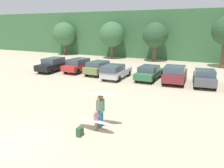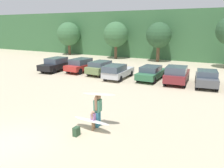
{
  "view_description": "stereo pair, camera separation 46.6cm",
  "coord_description": "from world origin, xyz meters",
  "px_view_note": "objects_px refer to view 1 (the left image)",
  "views": [
    {
      "loc": [
        8.26,
        -6.27,
        5.2
      ],
      "look_at": [
        0.94,
        8.35,
        1.06
      ],
      "focal_mm": 36.56,
      "sensor_mm": 36.0,
      "label": 1
    },
    {
      "loc": [
        8.67,
        -6.05,
        5.2
      ],
      "look_at": [
        0.94,
        8.35,
        1.06
      ],
      "focal_mm": 36.56,
      "sensor_mm": 36.0,
      "label": 2
    }
  ],
  "objects_px": {
    "parked_car_maroon": "(175,74)",
    "parked_car_forest_green": "(149,72)",
    "person_child": "(96,119)",
    "parked_car_red": "(79,65)",
    "surfboard_cream": "(102,94)",
    "surfboard_white": "(95,121)",
    "backpack_dropped": "(80,132)",
    "parked_car_dark_gray": "(204,77)",
    "parked_car_olive_green": "(99,67)",
    "parked_car_black": "(54,64)",
    "parked_car_silver": "(116,71)",
    "person_adult": "(100,109)"
  },
  "relations": [
    {
      "from": "parked_car_maroon",
      "to": "parked_car_forest_green",
      "type": "bearing_deg",
      "value": 77.69
    },
    {
      "from": "parked_car_silver",
      "to": "surfboard_white",
      "type": "distance_m",
      "value": 11.94
    },
    {
      "from": "parked_car_red",
      "to": "surfboard_cream",
      "type": "xyz_separation_m",
      "value": [
        9.71,
        -11.94,
        0.99
      ]
    },
    {
      "from": "surfboard_cream",
      "to": "backpack_dropped",
      "type": "bearing_deg",
      "value": 56.98
    },
    {
      "from": "parked_car_black",
      "to": "surfboard_white",
      "type": "distance_m",
      "value": 17.14
    },
    {
      "from": "person_adult",
      "to": "person_child",
      "type": "xyz_separation_m",
      "value": [
        0.02,
        -0.48,
        -0.4
      ]
    },
    {
      "from": "surfboard_cream",
      "to": "backpack_dropped",
      "type": "distance_m",
      "value": 2.18
    },
    {
      "from": "parked_car_silver",
      "to": "person_adult",
      "type": "distance_m",
      "value": 11.42
    },
    {
      "from": "parked_car_silver",
      "to": "surfboard_white",
      "type": "xyz_separation_m",
      "value": [
        4.2,
        -11.17,
        -0.27
      ]
    },
    {
      "from": "parked_car_olive_green",
      "to": "surfboard_white",
      "type": "relative_size",
      "value": 1.88
    },
    {
      "from": "parked_car_maroon",
      "to": "surfboard_white",
      "type": "relative_size",
      "value": 2.02
    },
    {
      "from": "parked_car_forest_green",
      "to": "person_adult",
      "type": "height_order",
      "value": "person_adult"
    },
    {
      "from": "parked_car_maroon",
      "to": "parked_car_dark_gray",
      "type": "distance_m",
      "value": 2.58
    },
    {
      "from": "backpack_dropped",
      "to": "parked_car_olive_green",
      "type": "bearing_deg",
      "value": 116.02
    },
    {
      "from": "surfboard_white",
      "to": "backpack_dropped",
      "type": "bearing_deg",
      "value": 73.46
    },
    {
      "from": "parked_car_dark_gray",
      "to": "surfboard_cream",
      "type": "xyz_separation_m",
      "value": [
        -3.99,
        -11.61,
        1.05
      ]
    },
    {
      "from": "parked_car_silver",
      "to": "surfboard_cream",
      "type": "bearing_deg",
      "value": -160.51
    },
    {
      "from": "parked_car_forest_green",
      "to": "parked_car_olive_green",
      "type": "bearing_deg",
      "value": 90.56
    },
    {
      "from": "parked_car_forest_green",
      "to": "surfboard_cream",
      "type": "distance_m",
      "value": 11.95
    },
    {
      "from": "parked_car_olive_green",
      "to": "person_child",
      "type": "bearing_deg",
      "value": -148.98
    },
    {
      "from": "parked_car_maroon",
      "to": "backpack_dropped",
      "type": "xyz_separation_m",
      "value": [
        -1.86,
        -12.94,
        -0.64
      ]
    },
    {
      "from": "surfboard_white",
      "to": "parked_car_black",
      "type": "bearing_deg",
      "value": -39.51
    },
    {
      "from": "parked_car_black",
      "to": "surfboard_cream",
      "type": "height_order",
      "value": "surfboard_cream"
    },
    {
      "from": "parked_car_forest_green",
      "to": "person_child",
      "type": "distance_m",
      "value": 12.35
    },
    {
      "from": "parked_car_red",
      "to": "parked_car_olive_green",
      "type": "bearing_deg",
      "value": -92.34
    },
    {
      "from": "parked_car_maroon",
      "to": "parked_car_red",
      "type": "bearing_deg",
      "value": 82.57
    },
    {
      "from": "surfboard_white",
      "to": "parked_car_dark_gray",
      "type": "bearing_deg",
      "value": -105.56
    },
    {
      "from": "parked_car_maroon",
      "to": "backpack_dropped",
      "type": "relative_size",
      "value": 9.82
    },
    {
      "from": "parked_car_olive_green",
      "to": "surfboard_white",
      "type": "xyz_separation_m",
      "value": [
        6.72,
        -12.25,
        -0.29
      ]
    },
    {
      "from": "parked_car_forest_green",
      "to": "parked_car_maroon",
      "type": "bearing_deg",
      "value": -97.81
    },
    {
      "from": "parked_car_dark_gray",
      "to": "person_adult",
      "type": "distance_m",
      "value": 12.29
    },
    {
      "from": "parked_car_olive_green",
      "to": "backpack_dropped",
      "type": "relative_size",
      "value": 9.13
    },
    {
      "from": "parked_car_silver",
      "to": "parked_car_maroon",
      "type": "xyz_separation_m",
      "value": [
        5.75,
        0.9,
        0.07
      ]
    },
    {
      "from": "parked_car_black",
      "to": "parked_car_dark_gray",
      "type": "relative_size",
      "value": 1.18
    },
    {
      "from": "parked_car_forest_green",
      "to": "person_child",
      "type": "bearing_deg",
      "value": -175.68
    },
    {
      "from": "parked_car_red",
      "to": "surfboard_white",
      "type": "bearing_deg",
      "value": -140.28
    },
    {
      "from": "parked_car_silver",
      "to": "person_adult",
      "type": "xyz_separation_m",
      "value": [
        4.23,
        -10.61,
        0.2
      ]
    },
    {
      "from": "parked_car_black",
      "to": "parked_car_forest_green",
      "type": "xyz_separation_m",
      "value": [
        11.54,
        0.76,
        -0.07
      ]
    },
    {
      "from": "parked_car_red",
      "to": "backpack_dropped",
      "type": "height_order",
      "value": "parked_car_red"
    },
    {
      "from": "backpack_dropped",
      "to": "parked_car_dark_gray",
      "type": "bearing_deg",
      "value": 71.17
    },
    {
      "from": "parked_car_maroon",
      "to": "person_child",
      "type": "distance_m",
      "value": 12.08
    },
    {
      "from": "person_child",
      "to": "surfboard_cream",
      "type": "bearing_deg",
      "value": -109.14
    },
    {
      "from": "parked_car_black",
      "to": "parked_car_olive_green",
      "type": "relative_size",
      "value": 1.19
    },
    {
      "from": "parked_car_dark_gray",
      "to": "backpack_dropped",
      "type": "distance_m",
      "value": 13.78
    },
    {
      "from": "parked_car_olive_green",
      "to": "backpack_dropped",
      "type": "height_order",
      "value": "parked_car_olive_green"
    },
    {
      "from": "parked_car_maroon",
      "to": "surfboard_cream",
      "type": "height_order",
      "value": "surfboard_cream"
    },
    {
      "from": "parked_car_forest_green",
      "to": "person_adult",
      "type": "relative_size",
      "value": 2.6
    },
    {
      "from": "person_child",
      "to": "person_adult",
      "type": "bearing_deg",
      "value": -96.67
    },
    {
      "from": "parked_car_silver",
      "to": "backpack_dropped",
      "type": "bearing_deg",
      "value": -164.82
    },
    {
      "from": "person_adult",
      "to": "backpack_dropped",
      "type": "bearing_deg",
      "value": 67.06
    }
  ]
}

